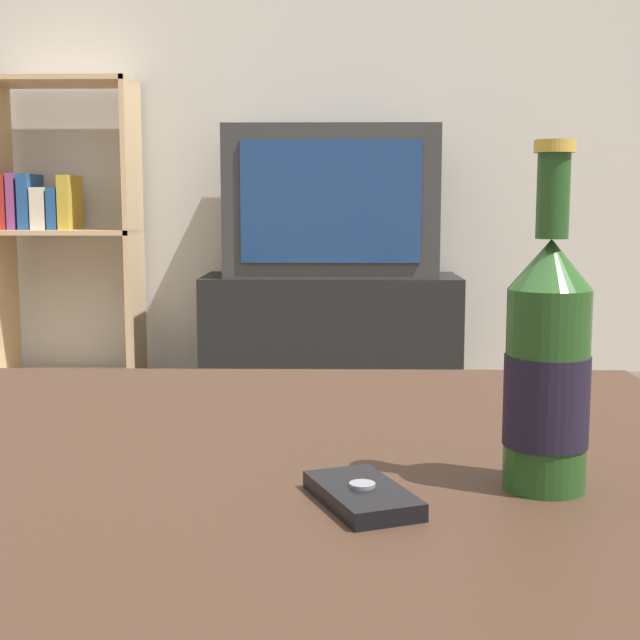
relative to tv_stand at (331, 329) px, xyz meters
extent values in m
cube|color=beige|center=(-0.09, 0.28, 1.08)|extent=(8.00, 0.05, 2.60)
cube|color=#332116|center=(-0.09, -2.75, 0.26)|extent=(1.04, 0.84, 0.04)
cylinder|color=black|center=(0.37, -2.39, 0.01)|extent=(0.07, 0.07, 0.46)
cube|color=black|center=(0.00, 0.00, 0.00)|extent=(1.02, 0.41, 0.44)
cube|color=#2D2D2D|center=(0.00, 0.00, 0.51)|extent=(0.83, 0.39, 0.59)
cube|color=navy|center=(0.00, -0.20, 0.51)|extent=(0.68, 0.01, 0.46)
cube|color=tan|center=(-1.35, 0.06, 0.39)|extent=(0.02, 0.30, 1.22)
cube|color=tan|center=(-0.81, 0.06, 0.39)|extent=(0.02, 0.30, 1.22)
cube|color=tan|center=(-1.08, 0.06, -0.21)|extent=(0.57, 0.30, 0.02)
cube|color=tan|center=(-1.08, 0.06, 0.39)|extent=(0.57, 0.30, 0.02)
cube|color=tan|center=(-1.08, 0.06, 0.99)|extent=(0.57, 0.30, 0.02)
cube|color=maroon|center=(-1.31, 0.06, 0.51)|extent=(0.04, 0.21, 0.22)
cube|color=#7F3875|center=(-1.27, 0.06, 0.51)|extent=(0.03, 0.21, 0.22)
cube|color=navy|center=(-1.22, 0.06, 0.51)|extent=(0.04, 0.21, 0.22)
cube|color=beige|center=(-1.17, 0.06, 0.48)|extent=(0.06, 0.21, 0.17)
cube|color=navy|center=(-1.11, 0.06, 0.48)|extent=(0.04, 0.21, 0.17)
cube|color=#B7932D|center=(-1.06, 0.06, 0.51)|extent=(0.05, 0.21, 0.22)
cylinder|color=#1E4219|center=(0.20, -2.85, 0.36)|extent=(0.07, 0.07, 0.17)
cylinder|color=black|center=(0.20, -2.85, 0.35)|extent=(0.07, 0.07, 0.07)
cone|color=#1E4219|center=(0.20, -2.85, 0.46)|extent=(0.07, 0.07, 0.04)
cylinder|color=#1E4219|center=(0.20, -2.85, 0.52)|extent=(0.03, 0.03, 0.07)
cylinder|color=#B79333|center=(0.20, -2.85, 0.56)|extent=(0.03, 0.03, 0.01)
cube|color=black|center=(0.05, -2.89, 0.28)|extent=(0.10, 0.12, 0.01)
cylinder|color=slate|center=(0.05, -2.89, 0.29)|extent=(0.02, 0.02, 0.00)
camera|label=1|loc=(0.03, -3.57, 0.51)|focal=50.00mm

